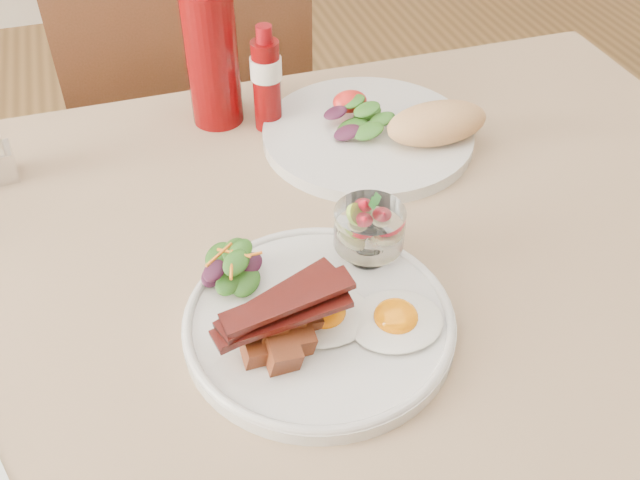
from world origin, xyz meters
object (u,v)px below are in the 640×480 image
Objects in this scene: hot_sauce_bottle at (267,80)px; ketchup_bottle at (212,55)px; table at (276,333)px; chair_far at (193,135)px; fruit_cup at (369,228)px; main_plate at (319,323)px; second_plate at (384,130)px.

ketchup_bottle is at bearing 148.19° from hot_sauce_bottle.
chair_far is (0.00, 0.66, -0.14)m from table.
fruit_cup is (0.11, -0.01, 0.15)m from table.
fruit_cup reaches higher than main_plate.
fruit_cup is at bearing -81.05° from chair_far.
fruit_cup is 0.32m from hot_sauce_bottle.
second_plate is 1.39× the size of ketchup_bottle.
ketchup_bottle is (0.01, 0.35, 0.19)m from table.
main_plate is (0.03, -0.75, 0.24)m from chair_far.
chair_far is 0.46m from ketchup_bottle.
ketchup_bottle is (0.01, -0.32, 0.33)m from chair_far.
hot_sauce_bottle is at bearing 95.76° from fruit_cup.
fruit_cup is 0.51× the size of hot_sauce_bottle.
second_plate is (0.11, 0.23, -0.04)m from fruit_cup.
table is at bearing 108.65° from main_plate.
chair_far is 0.55m from second_plate.
chair_far is at bearing 98.95° from fruit_cup.
fruit_cup is 0.37m from ketchup_bottle.
second_plate reaches higher than main_plate.
main_plate is at bearing -122.09° from second_plate.
hot_sauce_bottle is at bearing 76.33° from table.
table is 6.18× the size of ketchup_bottle.
ketchup_bottle is at bearing 88.48° from table.
chair_far is 4.32× the size of ketchup_bottle.
second_plate is at bearing -31.92° from hot_sauce_bottle.
ketchup_bottle is 0.08m from hot_sauce_bottle.
fruit_cup is (0.08, 0.07, 0.05)m from main_plate.
hot_sauce_bottle is (0.05, 0.39, 0.07)m from main_plate.
fruit_cup is at bearing -84.24° from hot_sauce_bottle.
main_plate is 0.40m from hot_sauce_bottle.
chair_far is 3.10× the size of second_plate.
chair_far is 0.47m from hot_sauce_bottle.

